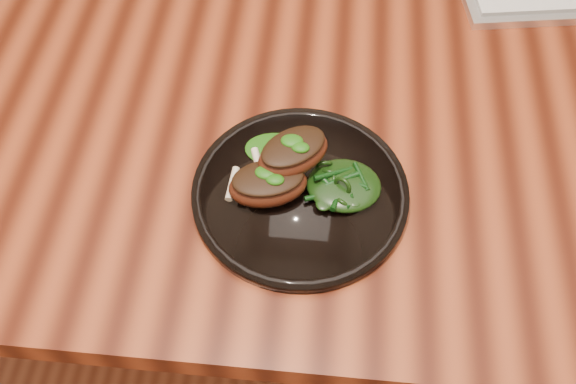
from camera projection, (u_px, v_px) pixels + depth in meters
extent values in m
plane|color=brown|center=(318.00, 313.00, 1.51)|extent=(4.00, 4.00, 0.00)
cube|color=#381007|center=(338.00, 102.00, 0.91)|extent=(1.60, 0.80, 0.04)
cylinder|color=#3C160D|center=(8.00, 80.00, 1.45)|extent=(0.06, 0.06, 0.71)
cylinder|color=black|center=(300.00, 193.00, 0.78)|extent=(0.26, 0.26, 0.02)
torus|color=black|center=(300.00, 192.00, 0.78)|extent=(0.26, 0.26, 0.01)
cylinder|color=black|center=(300.00, 191.00, 0.78)|extent=(0.17, 0.17, 0.00)
ellipsoid|color=#461B0D|center=(268.00, 185.00, 0.76)|extent=(0.11, 0.08, 0.04)
ellipsoid|color=black|center=(268.00, 178.00, 0.75)|extent=(0.10, 0.07, 0.01)
cylinder|color=beige|center=(232.00, 184.00, 0.77)|extent=(0.01, 0.05, 0.01)
ellipsoid|color=#0E3F06|center=(268.00, 175.00, 0.74)|extent=(0.03, 0.02, 0.01)
ellipsoid|color=#461B0D|center=(293.00, 154.00, 0.76)|extent=(0.11, 0.10, 0.04)
ellipsoid|color=black|center=(293.00, 146.00, 0.75)|extent=(0.10, 0.09, 0.01)
cylinder|color=beige|center=(258.00, 164.00, 0.76)|extent=(0.02, 0.05, 0.01)
ellipsoid|color=#0E3F06|center=(293.00, 143.00, 0.75)|extent=(0.03, 0.02, 0.01)
ellipsoid|color=#0E3F06|center=(278.00, 150.00, 0.81)|extent=(0.08, 0.05, 0.01)
ellipsoid|color=black|center=(344.00, 185.00, 0.77)|extent=(0.09, 0.08, 0.02)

